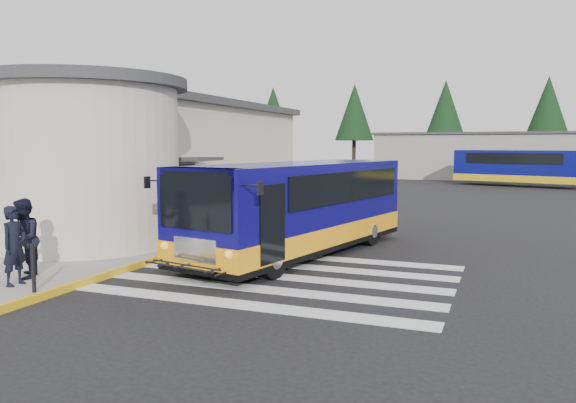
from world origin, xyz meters
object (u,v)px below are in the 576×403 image
(pedestrian_b, at_px, (23,239))
(bollard, at_px, (33,268))
(pedestrian_a, at_px, (14,246))
(far_bus_a, at_px, (518,166))
(transit_bus, at_px, (299,211))

(pedestrian_b, distance_m, bollard, 1.45)
(pedestrian_a, xyz_separation_m, far_bus_a, (10.12, 36.61, 0.52))
(transit_bus, xyz_separation_m, far_bus_a, (6.05, 30.70, 0.28))
(transit_bus, relative_size, bollard, 9.60)
(transit_bus, bearing_deg, pedestrian_a, -112.43)
(pedestrian_a, bearing_deg, far_bus_a, -18.79)
(transit_bus, height_order, pedestrian_a, transit_bus)
(transit_bus, bearing_deg, pedestrian_b, -117.01)
(pedestrian_b, xyz_separation_m, bollard, (1.12, -0.83, -0.39))
(pedestrian_a, height_order, pedestrian_b, pedestrian_b)
(pedestrian_a, xyz_separation_m, bollard, (0.81, -0.31, -0.34))
(transit_bus, height_order, far_bus_a, far_bus_a)
(bollard, bearing_deg, transit_bus, 62.35)
(pedestrian_a, distance_m, bollard, 0.93)
(pedestrian_b, relative_size, bollard, 1.80)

